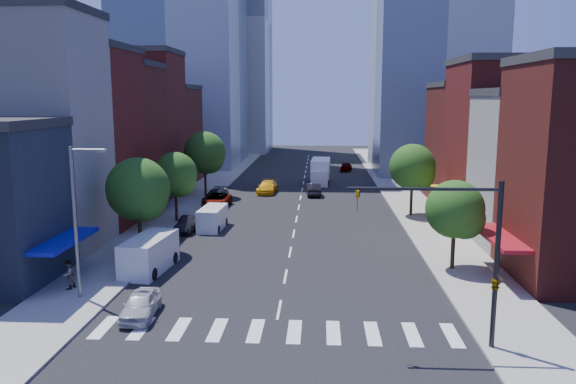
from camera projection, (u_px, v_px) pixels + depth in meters
name	position (u px, v px, depth m)	size (l,w,h in m)	color
ground	(279.00, 310.00, 31.83)	(220.00, 220.00, 0.00)	black
sidewalk_left	(204.00, 191.00, 71.89)	(5.00, 120.00, 0.15)	gray
sidewalk_right	(401.00, 193.00, 70.51)	(5.00, 120.00, 0.15)	gray
crosswalk	(275.00, 331.00, 28.88)	(19.00, 3.00, 0.01)	silver
bldg_left_1	(19.00, 135.00, 43.30)	(12.00, 8.00, 18.00)	beige
bldg_left_2	(68.00, 140.00, 51.84)	(12.00, 9.00, 16.00)	maroon
bldg_left_3	(104.00, 139.00, 60.29)	(12.00, 8.00, 15.00)	#571B15
bldg_left_4	(130.00, 125.00, 68.49)	(12.00, 9.00, 17.00)	maroon
bldg_left_5	(153.00, 137.00, 78.18)	(12.00, 10.00, 13.00)	#571B15
bldg_right_1	(556.00, 173.00, 44.44)	(12.00, 8.00, 12.00)	beige
bldg_right_2	(518.00, 144.00, 53.05)	(12.00, 10.00, 15.00)	maroon
bldg_right_3	(487.00, 146.00, 63.06)	(12.00, 10.00, 13.00)	#571B15
tower_far_w	(227.00, 22.00, 121.68)	(18.00, 18.00, 56.00)	#9EA5AD
traffic_signal	(484.00, 266.00, 26.16)	(7.24, 2.24, 8.00)	black
streetlight	(78.00, 213.00, 32.59)	(2.25, 0.25, 9.00)	slate
tree_left_near	(140.00, 192.00, 42.40)	(4.80, 4.80, 7.30)	black
tree_left_mid	(177.00, 176.00, 53.29)	(4.20, 4.20, 6.65)	black
tree_left_far	(206.00, 154.00, 66.96)	(5.00, 5.00, 7.75)	black
tree_right_near	(457.00, 212.00, 38.29)	(4.00, 4.00, 6.20)	black
tree_right_far	(414.00, 169.00, 55.90)	(4.60, 4.60, 7.20)	black
parked_car_front	(141.00, 304.00, 30.72)	(1.67, 4.15, 1.41)	#BBBBC0
parked_car_second	(188.00, 224.00, 50.29)	(1.44, 4.12, 1.36)	black
parked_car_third	(217.00, 201.00, 61.34)	(2.51, 5.44, 1.51)	#999999
parked_car_rear	(216.00, 196.00, 63.76)	(2.20, 5.40, 1.57)	black
cargo_van_near	(149.00, 254.00, 38.68)	(2.84, 5.89, 2.42)	silver
cargo_van_far	(212.00, 218.00, 51.12)	(2.14, 4.84, 2.02)	white
taxi	(267.00, 187.00, 70.41)	(2.16, 5.31, 1.54)	#DB9B0B
traffic_car_oncoming	(313.00, 189.00, 68.80)	(1.62, 4.65, 1.53)	black
traffic_car_far	(346.00, 167.00, 91.67)	(1.70, 4.22, 1.44)	#999999
box_truck	(320.00, 172.00, 78.30)	(2.85, 8.40, 3.34)	white
pedestrian_near	(138.00, 253.00, 39.58)	(0.67, 0.44, 1.83)	#999999
pedestrian_far	(68.00, 275.00, 34.72)	(0.89, 0.69, 1.83)	#999999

